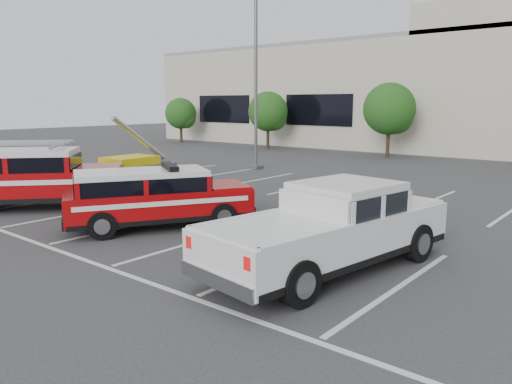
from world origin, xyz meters
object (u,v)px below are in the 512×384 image
tree_left (269,113)px  ladder_suv (31,182)px  utility_rig (127,174)px  tree_far_left (182,115)px  tree_mid_left (391,111)px  white_pickup (331,236)px  fire_chief_suv (156,202)px  light_pole_left (256,71)px

tree_left → ladder_suv: tree_left is taller
ladder_suv → utility_rig: size_ratio=1.57×
tree_far_left → ladder_suv: bearing=-52.5°
tree_mid_left → white_pickup: size_ratio=0.77×
fire_chief_suv → tree_left: bearing=150.9°
white_pickup → utility_rig: bearing=172.7°
tree_mid_left → light_pole_left: (-3.09, -10.05, 2.14)m
light_pole_left → white_pickup: (11.80, -11.81, -4.45)m
utility_rig → tree_left: bearing=107.7°
tree_left → utility_rig: tree_left is taller
tree_far_left → tree_left: (10.00, 0.00, 0.27)m
light_pole_left → utility_rig: 9.48m
light_pole_left → fire_chief_suv: light_pole_left is taller
tree_far_left → light_pole_left: bearing=-30.7°
tree_far_left → ladder_suv: 28.79m
tree_left → white_pickup: 28.84m
light_pole_left → utility_rig: bearing=-90.8°
fire_chief_suv → white_pickup: bearing=30.2°
tree_left → fire_chief_suv: 25.44m
light_pole_left → ladder_suv: bearing=-87.4°
tree_mid_left → utility_rig: bearing=-99.9°
tree_far_left → utility_rig: 24.94m
tree_left → tree_mid_left: (10.00, 0.00, 0.27)m
fire_chief_suv → white_pickup: size_ratio=0.86×
tree_left → tree_mid_left: bearing=0.0°
tree_mid_left → ladder_suv: size_ratio=0.84×
white_pickup → ladder_suv: ladder_suv is taller
fire_chief_suv → tree_mid_left: bearing=127.9°
fire_chief_suv → white_pickup: white_pickup is taller
tree_far_left → white_pickup: size_ratio=0.63×
white_pickup → utility_rig: utility_rig is taller
tree_mid_left → fire_chief_suv: 22.15m
tree_far_left → fire_chief_suv: (22.88, -21.84, -1.76)m
tree_left → light_pole_left: size_ratio=0.43×
white_pickup → ladder_suv: bearing=-166.1°
tree_mid_left → ladder_suv: 23.04m
tree_far_left → fire_chief_suv: 31.68m
light_pole_left → fire_chief_suv: size_ratio=1.89×
tree_left → tree_mid_left: 10.00m
tree_far_left → fire_chief_suv: size_ratio=0.74×
tree_mid_left → utility_rig: size_ratio=1.31×
light_pole_left → white_pickup: bearing=-45.0°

